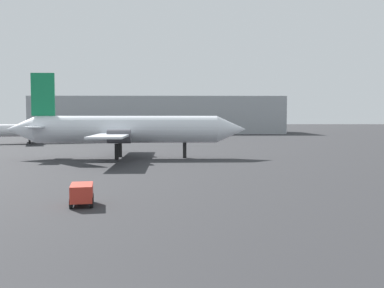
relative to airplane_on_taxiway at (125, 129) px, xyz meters
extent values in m
cylinder|color=silver|center=(0.25, 0.01, 0.01)|extent=(23.31, 4.10, 3.49)
cone|color=silver|center=(13.78, 0.37, 0.01)|extent=(3.93, 3.59, 3.49)
cone|color=silver|center=(-13.28, -0.35, 0.01)|extent=(3.93, 3.59, 3.49)
cube|color=silver|center=(-0.91, -0.02, -0.51)|extent=(4.51, 25.71, 0.22)
cube|color=silver|center=(-10.90, -0.29, 0.36)|extent=(2.42, 7.81, 0.15)
cube|color=#147F4C|center=(-10.43, -0.28, 4.49)|extent=(2.96, 0.36, 5.47)
cylinder|color=#4C4C54|center=(-0.34, 4.86, -0.69)|extent=(2.81, 1.74, 1.66)
cylinder|color=#4C4C54|center=(-0.08, -4.87, -0.69)|extent=(2.81, 1.74, 1.66)
cube|color=black|center=(7.68, 0.20, -2.74)|extent=(0.47, 0.47, 2.00)
cube|color=black|center=(-0.96, 1.82, -2.74)|extent=(0.47, 0.47, 2.00)
cube|color=black|center=(-0.86, -1.87, -2.74)|extent=(0.47, 0.47, 2.00)
cylinder|color=white|center=(-22.49, 32.88, -1.11)|extent=(22.68, 9.51, 2.45)
cone|color=white|center=(-10.26, 36.89, -1.11)|extent=(3.32, 3.16, 2.45)
cube|color=white|center=(-23.59, 32.52, -1.48)|extent=(7.89, 16.19, 0.17)
cylinder|color=#4C4C54|center=(-23.88, 35.63, -1.60)|extent=(2.47, 1.91, 1.30)
cylinder|color=#4C4C54|center=(-21.98, 29.84, -1.60)|extent=(2.47, 1.91, 1.30)
cube|color=black|center=(-15.48, 35.17, -3.04)|extent=(0.46, 0.46, 1.40)
cube|color=black|center=(-24.04, 33.89, -3.04)|extent=(0.46, 0.46, 1.40)
cube|color=black|center=(-23.14, 31.14, -3.04)|extent=(0.46, 0.46, 1.40)
cube|color=red|center=(1.40, -30.87, -2.94)|extent=(1.71, 2.59, 1.00)
cylinder|color=black|center=(2.13, -31.59, -3.44)|extent=(0.30, 0.63, 0.60)
cylinder|color=black|center=(0.98, -31.80, -3.44)|extent=(0.30, 0.63, 0.60)
cylinder|color=black|center=(1.83, -29.94, -3.44)|extent=(0.30, 0.63, 0.60)
cylinder|color=black|center=(0.68, -30.15, -3.44)|extent=(0.30, 0.63, 0.60)
cube|color=#999EA3|center=(-0.64, 91.89, 2.10)|extent=(79.17, 27.34, 11.67)
camera|label=1|loc=(7.67, -57.96, 1.69)|focal=41.84mm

